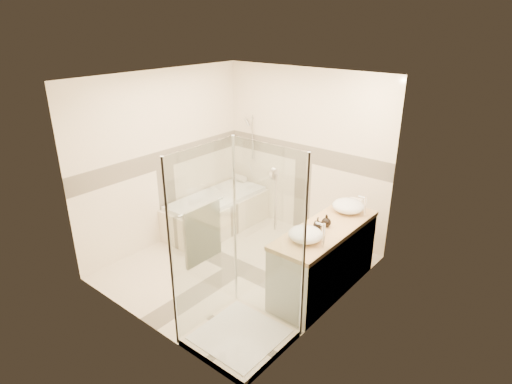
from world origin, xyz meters
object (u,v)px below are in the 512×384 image
Objects in this scene: vessel_sink_near at (348,206)px; bathtub at (217,211)px; amenity_bottle_b at (326,221)px; shower_enclosure at (236,293)px; amenity_bottle_a at (318,225)px; vessel_sink_far at (305,234)px; vanity at (324,259)px.

bathtub is at bearing -174.44° from vessel_sink_near.
bathtub is 11.40× the size of amenity_bottle_b.
shower_enclosure is 1.39m from amenity_bottle_b.
amenity_bottle_a is at bearing 76.10° from shower_enclosure.
vessel_sink_far is at bearing -19.80° from bathtub.
shower_enclosure is 11.19× the size of amenity_bottle_a.
shower_enclosure is 1.90m from vessel_sink_near.
vanity is 0.79× the size of shower_enclosure.
shower_enclosure is at bearing -101.86° from amenity_bottle_b.
shower_enclosure is 13.68× the size of amenity_bottle_b.
vanity is 1.31m from shower_enclosure.
amenity_bottle_b is (0.00, 0.20, -0.02)m from amenity_bottle_a.
vanity is at bearing -9.25° from bathtub.
amenity_bottle_a is at bearing 90.00° from vessel_sink_far.
shower_enclosure reaches higher than amenity_bottle_b.
vessel_sink_near is 0.53m from amenity_bottle_b.
vessel_sink_near is (2.13, 0.21, 0.62)m from bathtub.
vessel_sink_far reaches higher than bathtub.
vessel_sink_near is 2.68× the size of amenity_bottle_b.
shower_enclosure is at bearing -98.49° from vessel_sink_near.
shower_enclosure is at bearing -102.97° from vanity.
vessel_sink_near reaches higher than vanity.
amenity_bottle_b is at bearing -8.60° from bathtub.
vessel_sink_far is (2.13, -0.77, 0.62)m from bathtub.
amenity_bottle_b is (2.13, -0.32, 0.62)m from bathtub.
vanity is at bearing 87.26° from vessel_sink_far.
bathtub is at bearing 138.90° from shower_enclosure.
amenity_bottle_a is at bearing -96.76° from vanity.
bathtub is 2.24m from amenity_bottle_b.
amenity_bottle_b is (-0.02, 0.03, 0.50)m from vanity.
amenity_bottle_b is (0.27, 1.30, 0.42)m from shower_enclosure.
shower_enclosure is at bearing -41.10° from bathtub.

